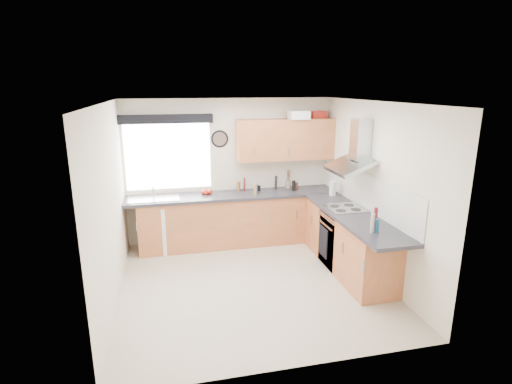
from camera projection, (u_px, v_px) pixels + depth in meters
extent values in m
plane|color=beige|center=(252.00, 283.00, 5.64)|extent=(3.60, 3.60, 0.00)
cube|color=white|center=(252.00, 102.00, 4.99)|extent=(3.60, 3.60, 0.02)
cube|color=silver|center=(230.00, 171.00, 7.01)|extent=(3.60, 0.02, 2.50)
cube|color=silver|center=(294.00, 251.00, 3.62)|extent=(3.60, 0.02, 2.50)
cube|color=silver|center=(110.00, 207.00, 4.93)|extent=(0.02, 3.60, 2.50)
cube|color=silver|center=(375.00, 191.00, 5.70)|extent=(0.02, 3.60, 2.50)
cube|color=white|center=(168.00, 156.00, 6.70)|extent=(1.40, 0.02, 1.10)
cube|color=black|center=(166.00, 119.00, 6.45)|extent=(1.50, 0.18, 0.14)
cube|color=white|center=(364.00, 190.00, 6.00)|extent=(0.01, 3.00, 0.54)
cube|color=#A55B35|center=(228.00, 221.00, 6.93)|extent=(3.00, 0.58, 0.86)
cube|color=#A55B35|center=(315.00, 215.00, 7.26)|extent=(0.60, 0.60, 0.86)
cube|color=#A55B35|center=(348.00, 242.00, 5.99)|extent=(0.58, 2.10, 0.86)
cube|color=#27252D|center=(233.00, 195.00, 6.82)|extent=(3.60, 0.62, 0.05)
cube|color=#27252D|center=(354.00, 216.00, 5.73)|extent=(0.62, 2.42, 0.05)
cube|color=black|center=(343.00, 239.00, 6.13)|extent=(0.56, 0.58, 0.85)
cube|color=#ADB8BC|center=(345.00, 208.00, 6.00)|extent=(0.52, 0.52, 0.01)
cube|color=#A55B35|center=(285.00, 139.00, 6.90)|extent=(1.70, 0.35, 0.70)
cube|color=white|center=(175.00, 226.00, 6.75)|extent=(0.64, 0.62, 0.80)
cylinder|color=black|center=(220.00, 139.00, 6.81)|extent=(0.30, 0.04, 0.30)
cube|color=white|center=(299.00, 115.00, 6.74)|extent=(0.34, 0.25, 0.14)
cube|color=red|center=(318.00, 114.00, 7.02)|extent=(0.28, 0.24, 0.12)
cylinder|color=gray|center=(288.00, 184.00, 7.21)|extent=(0.10, 0.10, 0.13)
cylinder|color=white|center=(333.00, 188.00, 6.71)|extent=(0.14, 0.14, 0.24)
cylinder|color=#4C231B|center=(296.00, 186.00, 7.07)|extent=(0.07, 0.07, 0.13)
cylinder|color=brown|center=(239.00, 186.00, 6.98)|extent=(0.06, 0.06, 0.16)
cylinder|color=black|center=(276.00, 183.00, 7.10)|extent=(0.04, 0.04, 0.24)
cylinder|color=#A47438|center=(255.00, 190.00, 6.74)|extent=(0.04, 0.04, 0.19)
cylinder|color=maroon|center=(245.00, 184.00, 6.99)|extent=(0.04, 0.04, 0.23)
cylinder|color=navy|center=(256.00, 188.00, 6.98)|extent=(0.05, 0.05, 0.13)
cylinder|color=black|center=(294.00, 186.00, 7.01)|extent=(0.06, 0.06, 0.18)
cylinder|color=black|center=(259.00, 188.00, 7.02)|extent=(0.06, 0.06, 0.09)
cylinder|color=maroon|center=(375.00, 217.00, 5.21)|extent=(0.05, 0.05, 0.26)
cylinder|color=navy|center=(377.00, 226.00, 5.01)|extent=(0.06, 0.06, 0.18)
cylinder|color=#AB9F92|center=(372.00, 223.00, 5.00)|extent=(0.05, 0.05, 0.25)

